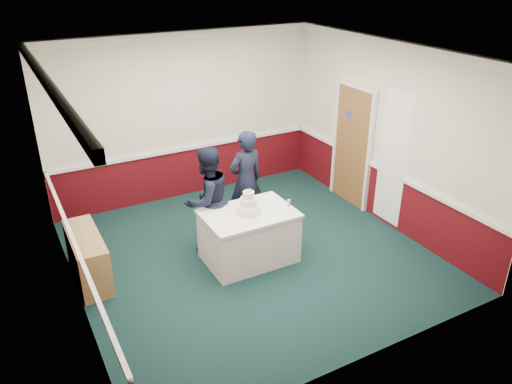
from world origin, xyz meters
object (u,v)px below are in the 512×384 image
sideboard (88,257)px  wedding_cake (249,206)px  person_woman (246,181)px  champagne_flute (289,204)px  cake_knife (253,219)px  cake_table (249,236)px  person_man (207,200)px

sideboard → wedding_cake: size_ratio=3.30×
sideboard → person_woman: 2.67m
sideboard → champagne_flute: size_ratio=5.85×
wedding_cake → cake_knife: wedding_cake is taller
cake_table → person_man: 0.82m
cake_knife → wedding_cake: bearing=61.3°
cake_knife → champagne_flute: 0.55m
champagne_flute → person_man: bearing=135.7°
sideboard → person_man: size_ratio=0.72×
cake_table → person_man: bearing=123.5°
wedding_cake → person_woman: bearing=65.0°
champagne_flute → person_woman: size_ratio=0.12×
cake_table → wedding_cake: bearing=90.0°
person_man → person_woman: bearing=-175.0°
person_woman → sideboard: bearing=-0.1°
wedding_cake → cake_knife: (-0.03, -0.20, -0.11)m
cake_knife → person_woman: 1.19m
wedding_cake → champagne_flute: size_ratio=1.78×
person_man → person_woman: 0.86m
wedding_cake → person_woman: 0.99m
wedding_cake → person_man: (-0.39, 0.59, -0.07)m
cake_knife → champagne_flute: champagne_flute is taller
sideboard → person_woman: (2.61, 0.27, 0.50)m
sideboard → person_man: bearing=-1.2°
champagne_flute → person_woman: bearing=94.0°
cake_knife → person_man: bearing=94.3°
person_man → sideboard: bearing=-17.3°
sideboard → person_man: person_man is taller
sideboard → wedding_cake: 2.35m
cake_table → wedding_cake: (-0.00, 0.00, 0.50)m
champagne_flute → person_man: person_man is taller
champagne_flute → person_woman: (-0.08, 1.18, -0.08)m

